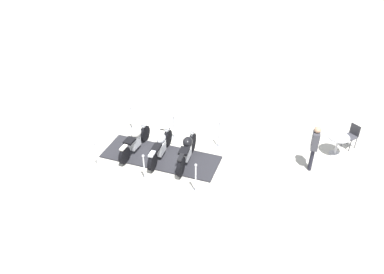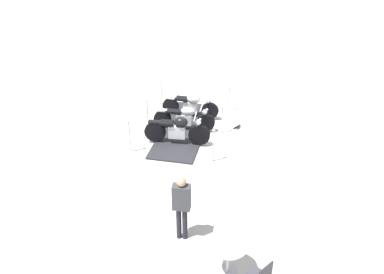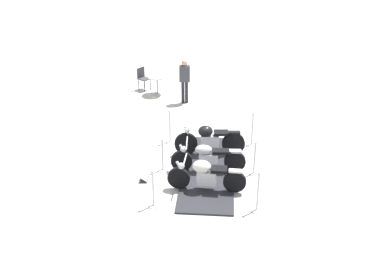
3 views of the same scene
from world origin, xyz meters
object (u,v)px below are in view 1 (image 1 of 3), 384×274
(stanchion_right_front, at_px, (219,139))
(cafe_table, at_px, (338,141))
(motorcycle_cream, at_px, (135,140))
(stanchion_right_mid, at_px, (174,131))
(stanchion_left_rear, at_px, (97,160))
(info_placard, at_px, (165,128))
(stanchion_left_front, at_px, (196,183))
(motorcycle_black, at_px, (187,150))
(motorcycle_chrome, at_px, (160,146))
(cafe_chair_near_table, at_px, (352,135))
(stanchion_right_rear, at_px, (132,122))
(bystander_person, at_px, (314,144))
(stanchion_left_mid, at_px, (144,171))

(stanchion_right_front, bearing_deg, cafe_table, -6.81)
(motorcycle_cream, xyz_separation_m, stanchion_right_mid, (1.39, 0.85, -0.19))
(stanchion_left_rear, xyz_separation_m, info_placard, (2.21, 2.47, -0.31))
(stanchion_left_rear, height_order, stanchion_left_front, stanchion_left_front)
(motorcycle_black, relative_size, stanchion_right_mid, 2.02)
(motorcycle_chrome, relative_size, info_placard, 5.10)
(motorcycle_cream, bearing_deg, cafe_chair_near_table, -65.50)
(motorcycle_chrome, xyz_separation_m, info_placard, (0.07, 1.84, -0.42))
(stanchion_right_rear, bearing_deg, bystander_person, -21.91)
(stanchion_right_rear, relative_size, cafe_chair_near_table, 1.13)
(motorcycle_black, bearing_deg, bystander_person, -79.33)
(stanchion_left_mid, xyz_separation_m, info_placard, (0.53, 3.10, -0.32))
(motorcycle_chrome, bearing_deg, stanchion_left_rear, 124.13)
(stanchion_right_front, height_order, stanchion_right_mid, stanchion_right_front)
(motorcycle_cream, height_order, stanchion_right_rear, stanchion_right_rear)
(stanchion_left_mid, height_order, bystander_person, bystander_person)
(motorcycle_black, xyz_separation_m, cafe_chair_near_table, (6.09, 0.88, -0.00))
(cafe_chair_near_table, bearing_deg, bystander_person, 1.22)
(stanchion_right_rear, distance_m, bystander_person, 6.95)
(stanchion_right_mid, bearing_deg, motorcycle_black, -72.49)
(cafe_chair_near_table, bearing_deg, motorcycle_cream, -32.46)
(motorcycle_chrome, height_order, stanchion_left_front, stanchion_left_front)
(stanchion_right_front, distance_m, info_placard, 2.44)
(stanchion_right_mid, height_order, cafe_chair_near_table, stanchion_right_mid)
(stanchion_left_rear, relative_size, stanchion_right_rear, 1.07)
(motorcycle_black, xyz_separation_m, stanchion_left_rear, (-3.09, -0.29, -0.18))
(stanchion_left_rear, height_order, stanchion_right_mid, stanchion_left_rear)
(motorcycle_cream, xyz_separation_m, info_placard, (1.00, 1.47, -0.47))
(stanchion_right_mid, bearing_deg, stanchion_right_rear, 159.57)
(cafe_table, xyz_separation_m, cafe_chair_near_table, (0.68, 0.46, -0.03))
(stanchion_left_mid, relative_size, cafe_table, 1.36)
(motorcycle_cream, bearing_deg, stanchion_left_rear, 152.72)
(info_placard, bearing_deg, motorcycle_chrome, -71.65)
(stanchion_left_mid, relative_size, stanchion_left_front, 0.91)
(stanchion_left_mid, relative_size, stanchion_right_rear, 0.99)
(stanchion_right_rear, bearing_deg, stanchion_right_mid, -20.43)
(stanchion_left_mid, xyz_separation_m, bystander_person, (5.66, 0.51, 0.66))
(motorcycle_chrome, distance_m, cafe_chair_near_table, 7.06)
(cafe_table, bearing_deg, stanchion_left_front, -159.09)
(motorcycle_black, distance_m, info_placard, 2.40)
(motorcycle_cream, height_order, bystander_person, bystander_person)
(motorcycle_chrome, relative_size, stanchion_left_front, 1.82)
(stanchion_right_rear, relative_size, stanchion_right_front, 0.93)
(motorcycle_cream, xyz_separation_m, bystander_person, (6.13, -1.11, 0.51))
(motorcycle_black, bearing_deg, stanchion_left_mid, 139.02)
(stanchion_left_mid, distance_m, stanchion_left_front, 1.79)
(stanchion_left_rear, xyz_separation_m, bystander_person, (7.34, -0.11, 0.67))
(motorcycle_black, bearing_deg, stanchion_left_rear, 111.43)
(stanchion_right_rear, bearing_deg, motorcycle_chrome, -56.30)
(motorcycle_black, relative_size, cafe_table, 2.74)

